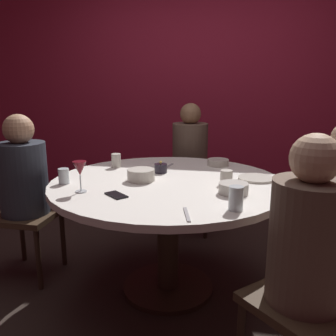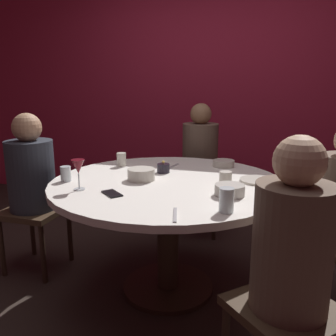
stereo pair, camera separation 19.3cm
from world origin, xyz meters
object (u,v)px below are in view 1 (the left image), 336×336
object	(u,v)px
seated_diner_left	(23,179)
cup_center_front	(64,176)
seated_diner_back	(190,154)
cup_near_candle	(226,177)
dinner_plate	(257,178)
seated_diner_front_right	(307,244)
bowl_salad_center	(233,188)
cup_by_left_diner	(116,161)
dining_table	(168,201)
bowl_small_white	(141,175)
bowl_serving_large	(218,162)
cell_phone	(116,195)
cup_by_right_diner	(236,198)
candle_holder	(161,168)
wine_glass	(80,170)

from	to	relation	value
seated_diner_left	cup_center_front	bearing A→B (deg)	-25.64
seated_diner_back	cup_near_candle	xyz separation A→B (m)	(0.36, -1.05, 0.07)
seated_diner_left	dinner_plate	xyz separation A→B (m)	(1.56, 0.13, 0.05)
seated_diner_front_right	bowl_salad_center	xyz separation A→B (m)	(-0.30, 0.51, 0.07)
dinner_plate	cup_by_left_diner	bearing A→B (deg)	171.43
seated_diner_left	bowl_salad_center	bearing A→B (deg)	-8.06
dining_table	seated_diner_back	world-z (taller)	seated_diner_back
bowl_small_white	bowl_serving_large	bearing A→B (deg)	49.39
seated_diner_left	bowl_serving_large	size ratio (longest dim) A/B	7.33
dinner_plate	bowl_small_white	xyz separation A→B (m)	(-0.71, -0.17, 0.03)
seated_diner_left	seated_diner_back	distance (m)	1.44
dining_table	seated_diner_left	bearing A→B (deg)	180.00
cell_phone	cup_by_right_diner	size ratio (longest dim) A/B	1.19
cup_center_front	candle_holder	bearing A→B (deg)	36.27
cup_by_right_diner	cup_center_front	bearing A→B (deg)	165.34
wine_glass	cup_near_candle	xyz separation A→B (m)	(0.79, 0.31, -0.08)
cup_by_right_diner	cup_center_front	world-z (taller)	cup_by_right_diner
bowl_salad_center	cup_center_front	size ratio (longest dim) A/B	1.74
dining_table	bowl_small_white	world-z (taller)	bowl_small_white
seated_diner_left	bowl_small_white	world-z (taller)	seated_diner_left
bowl_salad_center	bowl_small_white	xyz separation A→B (m)	(-0.57, 0.16, 0.01)
dining_table	bowl_serving_large	bearing A→B (deg)	59.66
cell_phone	bowl_serving_large	xyz separation A→B (m)	(0.50, 0.85, 0.02)
seated_diner_left	bowl_serving_large	distance (m)	1.38
bowl_serving_large	cup_near_candle	size ratio (longest dim) A/B	1.78
dining_table	seated_diner_front_right	world-z (taller)	seated_diner_front_right
dinner_plate	cell_phone	world-z (taller)	dinner_plate
cup_by_left_diner	cell_phone	bearing A→B (deg)	-70.85
seated_diner_left	wine_glass	size ratio (longest dim) A/B	6.56
cup_near_candle	bowl_serving_large	bearing A→B (deg)	98.76
dining_table	seated_diner_back	distance (m)	1.03
dinner_plate	cup_center_front	distance (m)	1.20
bowl_serving_large	bowl_salad_center	bearing A→B (deg)	-79.70
candle_holder	cup_by_right_diner	distance (m)	0.83
wine_glass	dinner_plate	world-z (taller)	wine_glass
dining_table	candle_holder	bearing A→B (deg)	115.36
cup_by_left_diner	cup_center_front	world-z (taller)	cup_by_left_diner
dining_table	bowl_serving_large	world-z (taller)	bowl_serving_large
dining_table	cup_center_front	xyz separation A→B (m)	(-0.60, -0.20, 0.19)
seated_diner_front_right	candle_holder	xyz separation A→B (m)	(-0.80, 0.89, 0.07)
cell_phone	cup_by_left_diner	world-z (taller)	cup_by_left_diner
seated_diner_left	seated_diner_front_right	world-z (taller)	seated_diner_front_right
bowl_serving_large	bowl_small_white	world-z (taller)	bowl_small_white
bowl_salad_center	cup_center_front	world-z (taller)	cup_center_front
candle_holder	cell_phone	distance (m)	0.56
cell_phone	bowl_salad_center	xyz separation A→B (m)	(0.62, 0.16, 0.03)
seated_diner_back	bowl_salad_center	xyz separation A→B (m)	(0.41, -1.23, 0.06)
seated_diner_front_right	bowl_salad_center	size ratio (longest dim) A/B	7.16
wine_glass	cup_center_front	distance (m)	0.24
bowl_serving_large	bowl_small_white	distance (m)	0.69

